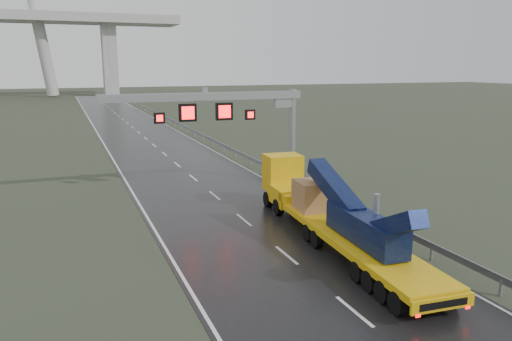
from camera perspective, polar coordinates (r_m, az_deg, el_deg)
name	(u,v)px	position (r m, az deg, el deg)	size (l,w,h in m)	color
ground	(328,290)	(21.12, 8.18, -13.34)	(400.00, 400.00, 0.00)	#323928
road	(154,145)	(58.04, -11.57, 2.82)	(11.00, 200.00, 0.02)	black
guardrail	(233,150)	(49.80, -2.65, 2.37)	(0.20, 140.00, 1.40)	gray
sign_gantry	(233,112)	(36.61, -2.61, 6.66)	(14.90, 1.20, 7.42)	#9FA09B
heavy_haul_truck	(323,206)	(27.01, 7.62, -4.10)	(3.64, 17.29, 4.03)	#FFB80E
exit_sign_pair	(319,171)	(36.02, 7.25, -0.08)	(1.25, 0.39, 2.19)	#93989C
striped_barrier	(280,175)	(38.98, 2.80, -0.53)	(0.67, 0.36, 1.14)	red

